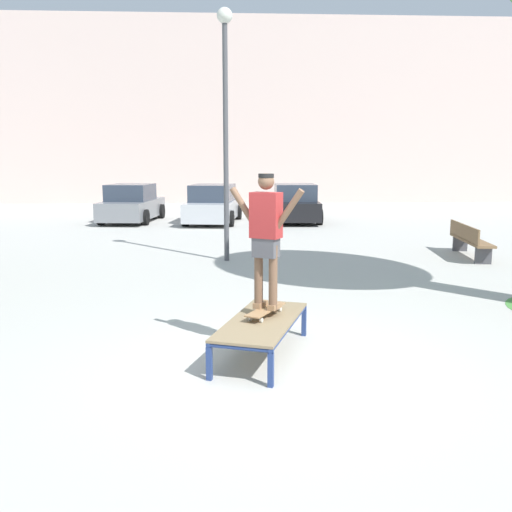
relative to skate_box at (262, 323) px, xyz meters
name	(u,v)px	position (x,y,z in m)	size (l,w,h in m)	color
ground_plane	(282,365)	(0.22, -0.35, -0.41)	(120.00, 120.00, 0.00)	#B7B5AD
building_facade	(258,114)	(1.37, 27.40, 4.77)	(33.60, 4.00, 10.37)	beige
skate_box	(262,323)	(0.00, 0.00, 0.00)	(1.33, 2.04, 0.46)	navy
skateboard	(266,310)	(0.06, 0.17, 0.12)	(0.57, 0.80, 0.09)	#9E754C
skater	(266,232)	(0.06, 0.17, 1.12)	(0.91, 0.56, 1.69)	brown
car_grey	(132,204)	(-4.26, 15.75, 0.28)	(2.27, 4.36, 1.50)	slate
car_silver	(213,205)	(-1.01, 15.14, 0.28)	(2.32, 4.39, 1.50)	#B7BABF
car_black	(295,204)	(2.24, 15.47, 0.28)	(2.05, 4.27, 1.50)	black
park_bench	(469,240)	(5.64, 6.90, 0.03)	(0.75, 2.44, 0.83)	brown
light_post	(225,99)	(-0.46, 6.72, 3.41)	(0.36, 0.36, 5.83)	#4C4C51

